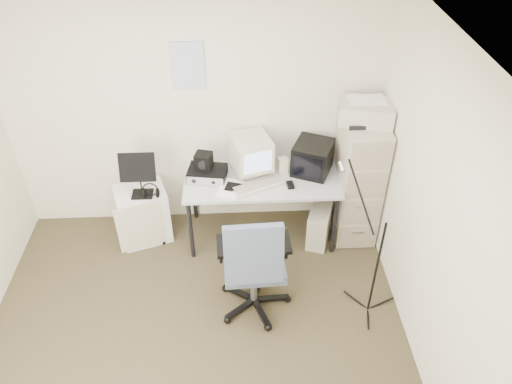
{
  "coord_description": "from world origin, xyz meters",
  "views": [
    {
      "loc": [
        0.38,
        -2.43,
        3.61
      ],
      "look_at": [
        0.55,
        0.95,
        0.95
      ],
      "focal_mm": 35.0,
      "sensor_mm": 36.0,
      "label": 1
    }
  ],
  "objects_px": {
    "desk": "(261,207)",
    "office_chair": "(254,260)",
    "side_cart": "(143,214)",
    "filing_cabinet": "(357,180)"
  },
  "relations": [
    {
      "from": "desk",
      "to": "side_cart",
      "type": "height_order",
      "value": "desk"
    },
    {
      "from": "desk",
      "to": "office_chair",
      "type": "xyz_separation_m",
      "value": [
        -0.12,
        -0.94,
        0.21
      ]
    },
    {
      "from": "desk",
      "to": "office_chair",
      "type": "height_order",
      "value": "office_chair"
    },
    {
      "from": "filing_cabinet",
      "to": "office_chair",
      "type": "bearing_deg",
      "value": -137.79
    },
    {
      "from": "filing_cabinet",
      "to": "office_chair",
      "type": "relative_size",
      "value": 1.14
    },
    {
      "from": "desk",
      "to": "side_cart",
      "type": "relative_size",
      "value": 2.51
    },
    {
      "from": "filing_cabinet",
      "to": "office_chair",
      "type": "xyz_separation_m",
      "value": [
        -1.07,
        -0.97,
        -0.08
      ]
    },
    {
      "from": "office_chair",
      "to": "side_cart",
      "type": "bearing_deg",
      "value": 135.75
    },
    {
      "from": "desk",
      "to": "side_cart",
      "type": "bearing_deg",
      "value": 178.89
    },
    {
      "from": "desk",
      "to": "filing_cabinet",
      "type": "bearing_deg",
      "value": 1.81
    }
  ]
}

